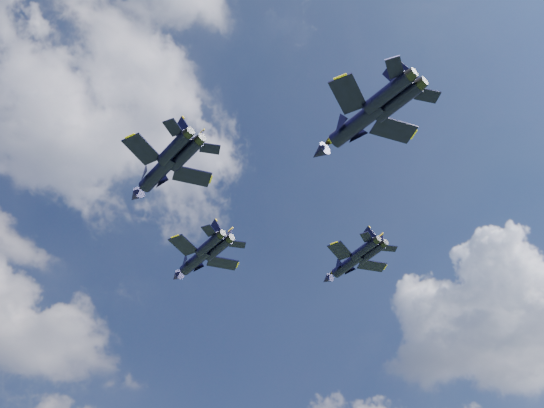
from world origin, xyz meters
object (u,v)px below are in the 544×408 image
(jet_left, at_px, (157,174))
(jet_slot, at_px, (354,126))
(jet_lead, at_px, (194,262))
(jet_right, at_px, (346,265))

(jet_left, distance_m, jet_slot, 25.48)
(jet_lead, height_order, jet_slot, jet_lead)
(jet_lead, height_order, jet_left, jet_lead)
(jet_lead, xyz_separation_m, jet_right, (20.88, -10.96, -1.30))
(jet_right, distance_m, jet_slot, 27.32)
(jet_left, xyz_separation_m, jet_slot, (19.31, -16.53, 1.75))
(jet_left, relative_size, jet_right, 1.14)
(jet_left, xyz_separation_m, jet_right, (32.53, 7.36, 0.82))
(jet_lead, xyz_separation_m, jet_left, (-11.65, -18.33, -2.12))
(jet_right, bearing_deg, jet_left, -177.61)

